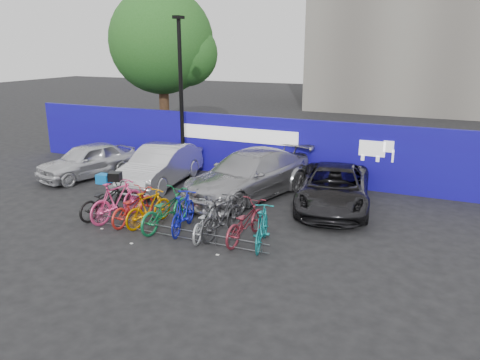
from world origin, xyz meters
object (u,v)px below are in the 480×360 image
Objects in this scene: bike_5 at (183,212)px; bike_7 at (222,217)px; tree at (166,44)px; bike_6 at (205,221)px; bike_9 at (262,227)px; car_0 at (88,160)px; bike_3 at (149,208)px; bike_0 at (106,200)px; bike_1 at (117,200)px; car_3 at (334,188)px; bike_2 at (133,206)px; bike_rack at (173,232)px; bike_8 at (245,222)px; lamppost at (181,92)px; bike_4 at (165,210)px; car_1 at (160,166)px; car_2 at (249,175)px.

bike_5 is 0.97× the size of bike_7.
tree is 13.58m from bike_7.
bike_9 is (1.66, 0.04, 0.07)m from bike_6.
car_0 is 2.26× the size of bike_3.
bike_1 reaches higher than bike_0.
car_3 is 5.03m from bike_5.
bike_1 is 1.14× the size of bike_6.
bike_2 is 1.07× the size of bike_6.
bike_rack is at bearing 19.71° from bike_6.
bike_5 is at bearing -171.59° from bike_0.
bike_rack is at bearing 24.26° from bike_8.
tree is 1.28× the size of lamppost.
bike_2 is at bearing -10.62° from bike_6.
car_0 reaches higher than bike_8.
lamppost is 1.54× the size of car_0.
bike_0 is 2.77m from bike_5.
bike_rack is 3.13× the size of bike_9.
bike_3 is (5.17, -3.34, -0.15)m from car_0.
lamppost is 3.02× the size of bike_1.
bike_8 is at bearing 18.56° from bike_rack.
bike_rack is 0.85m from bike_4.
bike_8 reaches higher than bike_2.
car_3 is at bearing -130.47° from bike_4.
bike_0 is 0.95× the size of bike_4.
bike_6 is (3.96, -5.60, -2.80)m from lamppost.
bike_1 is at bearing -9.99° from bike_6.
bike_1 reaches higher than bike_6.
car_1 reaches higher than bike_6.
car_0 is at bearing 148.55° from bike_rack.
tree is 13.00m from bike_5.
car_1 reaches higher than bike_8.
bike_5 reaches higher than bike_9.
bike_4 is at bearing -177.77° from bike_2.
car_3 is at bearing -127.84° from bike_3.
bike_2 is (-2.17, -3.64, -0.28)m from car_2.
bike_8 is (4.92, -3.47, -0.21)m from car_1.
bike_4 is 1.32m from bike_6.
bike_6 is 0.89× the size of bike_8.
bike_8 is (-1.55, -3.60, -0.13)m from car_3.
bike_4 reaches higher than bike_2.
car_0 is 1.96× the size of bike_1.
bike_4 is at bearing -8.99° from bike_5.
car_0 is 1.88× the size of bike_4.
car_1 is 2.20× the size of bike_1.
bike_7 is at bearing -164.26° from bike_3.
bike_rack is 1.40m from bike_7.
car_0 is at bearing -33.11° from bike_9.
bike_1 is (0.96, -5.50, -2.66)m from lamppost.
car_1 is (3.72, -6.55, -4.34)m from tree.
car_2 is 2.66× the size of bike_1.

